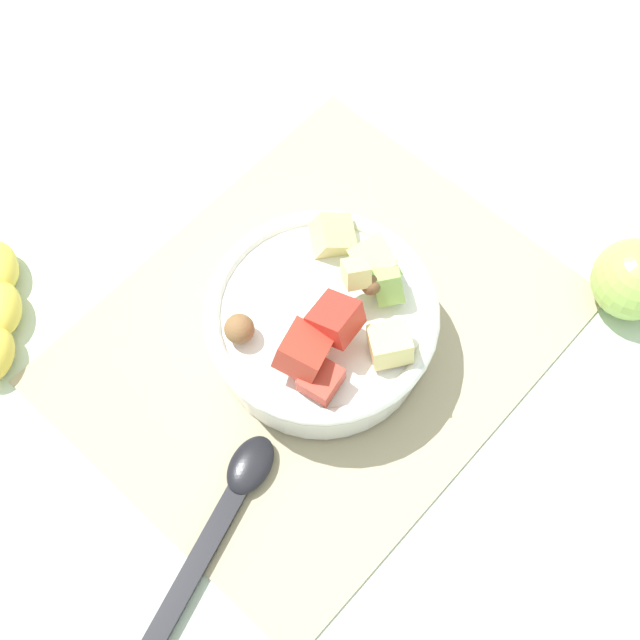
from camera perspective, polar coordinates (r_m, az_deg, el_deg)
name	(u,v)px	position (r m, az deg, el deg)	size (l,w,h in m)	color
ground_plane	(316,339)	(0.84, -0.25, -1.25)	(2.40, 2.40, 0.00)	silver
placemat	(316,338)	(0.83, -0.25, -1.17)	(0.45, 0.36, 0.01)	tan
salad_bowl	(321,324)	(0.79, 0.08, -0.29)	(0.21, 0.21, 0.12)	white
serving_spoon	(224,514)	(0.78, -6.19, -12.28)	(0.22, 0.09, 0.01)	black
whole_apple	(633,279)	(0.87, 19.48, 2.48)	(0.08, 0.08, 0.09)	#9EC656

